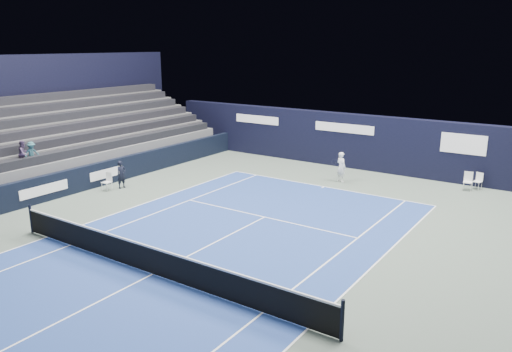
% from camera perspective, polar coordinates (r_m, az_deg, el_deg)
% --- Properties ---
extents(ground, '(48.00, 48.00, 0.00)m').
position_cam_1_polar(ground, '(17.48, -7.01, -8.71)').
color(ground, '#4D5C52').
rests_on(ground, ground).
extents(court_surface, '(10.97, 23.77, 0.01)m').
position_cam_1_polar(court_surface, '(16.17, -11.74, -10.94)').
color(court_surface, navy).
rests_on(court_surface, ground).
extents(folding_chair_back_a, '(0.46, 0.45, 0.92)m').
position_cam_1_polar(folding_chair_back_a, '(26.48, 23.07, -0.41)').
color(folding_chair_back_a, white).
rests_on(folding_chair_back_a, ground).
extents(folding_chair_back_b, '(0.45, 0.44, 0.83)m').
position_cam_1_polar(folding_chair_back_b, '(26.92, 24.07, -0.39)').
color(folding_chair_back_b, silver).
rests_on(folding_chair_back_b, ground).
extents(line_judge_chair, '(0.42, 0.41, 0.90)m').
position_cam_1_polar(line_judge_chair, '(25.42, -16.59, -0.45)').
color(line_judge_chair, white).
rests_on(line_judge_chair, ground).
extents(line_judge, '(0.40, 0.55, 1.39)m').
position_cam_1_polar(line_judge, '(25.57, -15.13, 0.17)').
color(line_judge, black).
rests_on(line_judge, ground).
extents(court_markings, '(11.03, 23.83, 0.00)m').
position_cam_1_polar(court_markings, '(16.17, -11.74, -10.92)').
color(court_markings, white).
rests_on(court_markings, court_surface).
extents(tennis_net, '(12.90, 0.10, 1.10)m').
position_cam_1_polar(tennis_net, '(15.96, -11.84, -9.31)').
color(tennis_net, black).
rests_on(tennis_net, ground).
extents(back_sponsor_wall, '(26.00, 0.63, 3.10)m').
position_cam_1_polar(back_sponsor_wall, '(29.04, 12.02, 3.82)').
color(back_sponsor_wall, black).
rests_on(back_sponsor_wall, ground).
extents(side_barrier_left, '(0.33, 22.00, 1.20)m').
position_cam_1_polar(side_barrier_left, '(26.48, -17.00, 0.32)').
color(side_barrier_left, black).
rests_on(side_barrier_left, ground).
extents(spectator_stand, '(6.00, 18.00, 6.40)m').
position_cam_1_polar(spectator_stand, '(29.76, -20.30, 4.27)').
color(spectator_stand, '#555558').
rests_on(spectator_stand, ground).
extents(tennis_player, '(0.68, 0.90, 1.58)m').
position_cam_1_polar(tennis_player, '(26.15, 9.70, 1.03)').
color(tennis_player, white).
rests_on(tennis_player, ground).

